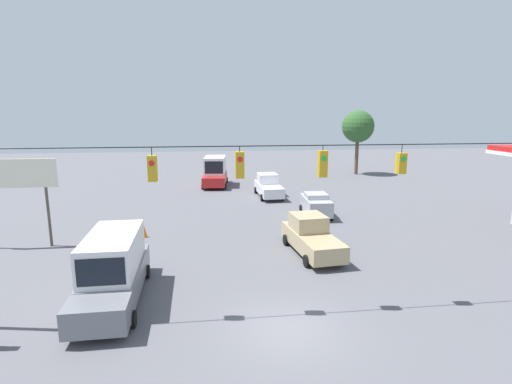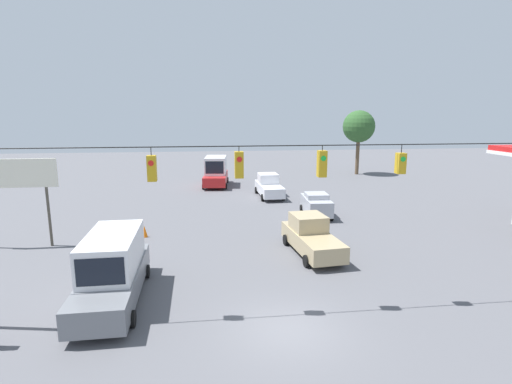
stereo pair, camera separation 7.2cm
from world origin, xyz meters
name	(u,v)px [view 1 (the left image)]	position (x,y,z in m)	size (l,w,h in m)	color
ground_plane	(288,330)	(0.00, 0.00, 0.00)	(140.00, 140.00, 0.00)	#56565B
overhead_signal_span	(280,196)	(0.06, -1.64, 4.70)	(23.27, 0.38, 7.36)	slate
box_truck_grey_parked_shoulder	(113,268)	(6.85, -3.36, 1.41)	(2.53, 7.09, 2.85)	slate
sedan_silver_oncoming_far	(316,204)	(-5.48, -15.82, 0.95)	(2.13, 4.03, 1.82)	#A8AAB2
box_truck_red_withflow_deep	(215,172)	(1.81, -30.03, 1.55)	(3.00, 6.21, 3.17)	red
pickup_truck_tan_crossing_near	(311,236)	(-2.97, -7.92, 0.98)	(2.58, 5.70, 2.12)	tan
pickup_truck_white_oncoming_deep	(268,186)	(-3.05, -23.68, 0.98)	(2.27, 5.63, 2.12)	silver
traffic_cone_nearest	(129,272)	(6.63, -5.36, 0.37)	(0.38, 0.38, 0.75)	orange
traffic_cone_second	(139,249)	(6.67, -8.70, 0.37)	(0.38, 0.38, 0.75)	orange
traffic_cone_third	(144,231)	(6.86, -12.13, 0.37)	(0.38, 0.38, 0.75)	orange
roadside_billboard	(16,181)	(13.74, -11.07, 3.99)	(4.56, 0.16, 5.27)	#4C473D
tree_horizon_left	(358,127)	(-16.58, -36.15, 6.08)	(4.07, 4.07, 8.17)	brown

